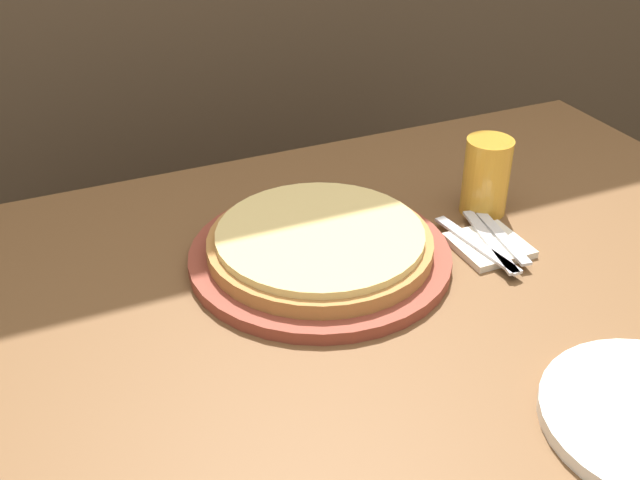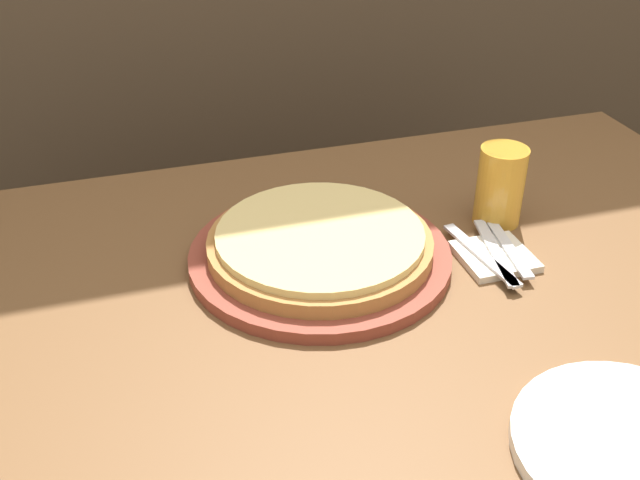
{
  "view_description": "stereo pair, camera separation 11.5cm",
  "coord_description": "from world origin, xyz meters",
  "px_view_note": "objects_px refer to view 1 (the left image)",
  "views": [
    {
      "loc": [
        -0.47,
        -0.76,
        1.38
      ],
      "look_at": [
        -0.08,
        0.13,
        0.77
      ],
      "focal_mm": 42.0,
      "sensor_mm": 36.0,
      "label": 1
    },
    {
      "loc": [
        -0.36,
        -0.8,
        1.38
      ],
      "look_at": [
        -0.08,
        0.13,
        0.77
      ],
      "focal_mm": 42.0,
      "sensor_mm": 36.0,
      "label": 2
    }
  ],
  "objects_px": {
    "spoon": "(503,238)",
    "beer_glass": "(487,173)",
    "pizza_on_board": "(320,248)",
    "dinner_knife": "(490,241)",
    "fork": "(477,244)"
  },
  "relations": [
    {
      "from": "beer_glass",
      "to": "dinner_knife",
      "type": "bearing_deg",
      "value": -119.06
    },
    {
      "from": "pizza_on_board",
      "to": "spoon",
      "type": "bearing_deg",
      "value": -14.55
    },
    {
      "from": "spoon",
      "to": "beer_glass",
      "type": "bearing_deg",
      "value": 72.06
    },
    {
      "from": "pizza_on_board",
      "to": "beer_glass",
      "type": "relative_size",
      "value": 3.03
    },
    {
      "from": "pizza_on_board",
      "to": "beer_glass",
      "type": "bearing_deg",
      "value": 5.75
    },
    {
      "from": "dinner_knife",
      "to": "spoon",
      "type": "height_order",
      "value": "same"
    },
    {
      "from": "spoon",
      "to": "pizza_on_board",
      "type": "bearing_deg",
      "value": 165.45
    },
    {
      "from": "beer_glass",
      "to": "fork",
      "type": "bearing_deg",
      "value": -128.23
    },
    {
      "from": "pizza_on_board",
      "to": "dinner_knife",
      "type": "relative_size",
      "value": 2.15
    },
    {
      "from": "beer_glass",
      "to": "dinner_knife",
      "type": "relative_size",
      "value": 0.71
    },
    {
      "from": "dinner_knife",
      "to": "spoon",
      "type": "distance_m",
      "value": 0.02
    },
    {
      "from": "spoon",
      "to": "dinner_knife",
      "type": "bearing_deg",
      "value": -180.0
    },
    {
      "from": "pizza_on_board",
      "to": "spoon",
      "type": "distance_m",
      "value": 0.3
    },
    {
      "from": "pizza_on_board",
      "to": "dinner_knife",
      "type": "distance_m",
      "value": 0.27
    },
    {
      "from": "fork",
      "to": "spoon",
      "type": "height_order",
      "value": "same"
    }
  ]
}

